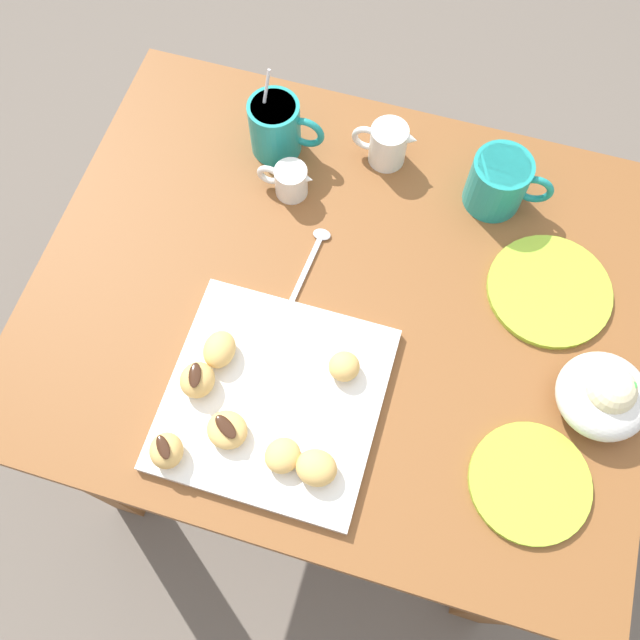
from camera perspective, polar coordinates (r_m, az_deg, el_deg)
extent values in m
plane|color=#665B51|center=(1.72, 1.16, -8.59)|extent=(8.00, 8.00, 0.00)
cube|color=brown|center=(1.04, 1.90, 1.55)|extent=(0.93, 0.75, 0.04)
cube|color=brown|center=(1.41, -18.77, -11.84)|extent=(0.07, 0.07, 0.71)
cube|color=brown|center=(1.35, 15.36, -21.69)|extent=(0.07, 0.07, 0.71)
cube|color=brown|center=(1.58, -9.75, 9.59)|extent=(0.07, 0.07, 0.71)
cube|color=brown|center=(1.54, 19.44, 1.95)|extent=(0.07, 0.07, 0.71)
cube|color=silver|center=(0.96, -3.89, -6.57)|extent=(0.29, 0.29, 0.02)
cylinder|color=teal|center=(1.13, -3.80, 15.84)|extent=(0.08, 0.08, 0.10)
torus|color=teal|center=(1.11, -1.22, 15.45)|extent=(0.06, 0.01, 0.06)
cylinder|color=black|center=(1.09, -3.94, 17.27)|extent=(0.07, 0.07, 0.01)
cylinder|color=silver|center=(1.10, -4.78, 17.26)|extent=(0.02, 0.05, 0.13)
cylinder|color=teal|center=(1.10, 14.67, 11.11)|extent=(0.09, 0.09, 0.09)
torus|color=teal|center=(1.10, 17.55, 10.41)|extent=(0.06, 0.01, 0.06)
cylinder|color=black|center=(1.07, 15.17, 12.29)|extent=(0.08, 0.08, 0.01)
cylinder|color=silver|center=(1.12, 5.98, 14.37)|extent=(0.06, 0.06, 0.07)
cone|color=silver|center=(1.10, 7.60, 14.81)|extent=(0.02, 0.02, 0.02)
torus|color=silver|center=(1.13, 3.97, 14.98)|extent=(0.05, 0.01, 0.05)
cylinder|color=white|center=(1.10, 6.14, 15.32)|extent=(0.05, 0.05, 0.01)
ellipsoid|color=silver|center=(1.00, 22.63, -5.91)|extent=(0.13, 0.13, 0.07)
sphere|color=#F4E5B2|center=(0.98, 23.13, -5.47)|extent=(0.07, 0.07, 0.07)
ellipsoid|color=green|center=(0.97, 24.34, -5.28)|extent=(0.03, 0.03, 0.02)
cylinder|color=silver|center=(1.09, -2.44, 11.55)|extent=(0.05, 0.05, 0.05)
cone|color=silver|center=(1.07, -1.19, 11.79)|extent=(0.02, 0.02, 0.02)
torus|color=silver|center=(1.10, -4.28, 12.05)|extent=(0.04, 0.01, 0.04)
cylinder|color=#381E11|center=(1.07, -2.48, 12.21)|extent=(0.04, 0.04, 0.01)
cylinder|color=#9EC633|center=(0.97, 17.19, -12.91)|extent=(0.16, 0.16, 0.01)
cylinder|color=#9EC633|center=(1.07, 18.69, 2.36)|extent=(0.19, 0.19, 0.01)
cube|color=silver|center=(1.03, -1.37, 3.82)|extent=(0.02, 0.15, 0.00)
ellipsoid|color=silver|center=(1.06, 0.16, 7.19)|extent=(0.03, 0.02, 0.01)
ellipsoid|color=#E5B260|center=(0.90, -0.31, -12.30)|extent=(0.06, 0.05, 0.04)
ellipsoid|color=#E5B260|center=(0.93, -7.79, -9.12)|extent=(0.07, 0.07, 0.03)
ellipsoid|color=#381E11|center=(0.91, -7.92, -8.86)|extent=(0.04, 0.04, 0.00)
ellipsoid|color=#E5B260|center=(0.91, -3.15, -11.29)|extent=(0.06, 0.06, 0.03)
ellipsoid|color=#E5B260|center=(0.93, -12.76, -10.65)|extent=(0.06, 0.06, 0.04)
ellipsoid|color=#381E11|center=(0.91, -13.03, -10.36)|extent=(0.03, 0.04, 0.00)
ellipsoid|color=#E5B260|center=(0.96, -8.44, -2.46)|extent=(0.05, 0.06, 0.04)
ellipsoid|color=#E5B260|center=(0.94, 2.04, -3.91)|extent=(0.05, 0.05, 0.03)
ellipsoid|color=#E5B260|center=(0.95, -10.25, -4.98)|extent=(0.05, 0.05, 0.04)
ellipsoid|color=#381E11|center=(0.93, -10.47, -4.57)|extent=(0.03, 0.04, 0.00)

